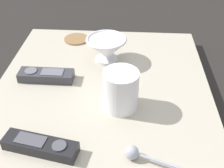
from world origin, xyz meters
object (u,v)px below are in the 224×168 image
Objects in this scene: tv_remote_near at (40,146)px; teaspoon at (137,154)px; drink_coaster at (76,39)px; coffee_mug at (121,90)px; cereal_bowl at (105,48)px; tv_remote_far at (46,75)px.

teaspoon is at bearing -92.76° from tv_remote_near.
coffee_mug is at bearing -153.59° from drink_coaster.
teaspoon reaches higher than tv_remote_near.
coffee_mug is 0.38m from drink_coaster.
teaspoon is 1.64× the size of drink_coaster.
cereal_bowl reaches higher than tv_remote_far.
teaspoon is 0.84× the size of tv_remote_near.
coffee_mug is 0.67× the size of tv_remote_far.
cereal_bowl is 0.74× the size of tv_remote_near.
drink_coaster is (0.12, 0.11, -0.04)m from cereal_bowl.
tv_remote_near is at bearing -168.24° from tv_remote_far.
drink_coaster is at bearing 41.80° from cereal_bowl.
cereal_bowl is 0.17m from drink_coaster.
cereal_bowl is at bearing 14.41° from teaspoon.
coffee_mug is 0.24m from tv_remote_far.
teaspoon is at bearing -165.59° from cereal_bowl.
cereal_bowl is at bearing -16.10° from tv_remote_near.
drink_coaster is (0.48, 0.01, -0.01)m from tv_remote_near.
drink_coaster is (0.33, 0.17, -0.05)m from coffee_mug.
cereal_bowl is 0.22m from coffee_mug.
tv_remote_near and tv_remote_far have the same top height.
teaspoon is (-0.37, -0.09, -0.03)m from cereal_bowl.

